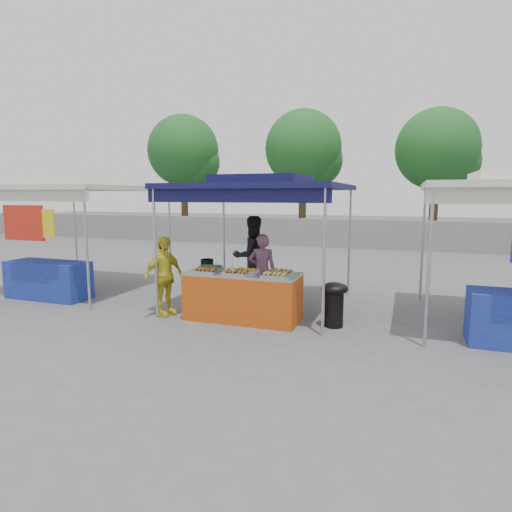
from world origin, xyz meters
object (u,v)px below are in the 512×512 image
(vendor_table, at_px, (243,296))
(cooking_pot, at_px, (207,263))
(helper_man, at_px, (252,257))
(vendor_woman, at_px, (262,271))
(customer_person, at_px, (164,276))
(wok_burner, at_px, (334,300))

(vendor_table, xyz_separation_m, cooking_pot, (-0.87, 0.37, 0.50))
(vendor_table, bearing_deg, cooking_pot, 157.07)
(helper_man, bearing_deg, cooking_pot, 31.88)
(cooking_pot, distance_m, vendor_woman, 1.08)
(helper_man, xyz_separation_m, customer_person, (-1.02, -1.91, -0.15))
(vendor_table, relative_size, cooking_pot, 8.24)
(vendor_table, relative_size, helper_man, 1.14)
(cooking_pot, bearing_deg, customer_person, -136.42)
(vendor_table, height_order, cooking_pot, cooking_pot)
(vendor_woman, bearing_deg, customer_person, 20.67)
(wok_burner, bearing_deg, vendor_woman, 136.17)
(customer_person, bearing_deg, wok_burner, -65.02)
(vendor_woman, bearing_deg, wok_burner, 138.96)
(wok_burner, height_order, customer_person, customer_person)
(vendor_woman, bearing_deg, cooking_pot, 14.48)
(vendor_table, relative_size, wok_burner, 2.63)
(vendor_table, height_order, vendor_woman, vendor_woman)
(cooking_pot, relative_size, wok_burner, 0.32)
(cooking_pot, bearing_deg, helper_man, 72.55)
(cooking_pot, relative_size, helper_man, 0.14)
(wok_burner, relative_size, vendor_woman, 0.52)
(helper_man, bearing_deg, wok_burner, 101.85)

